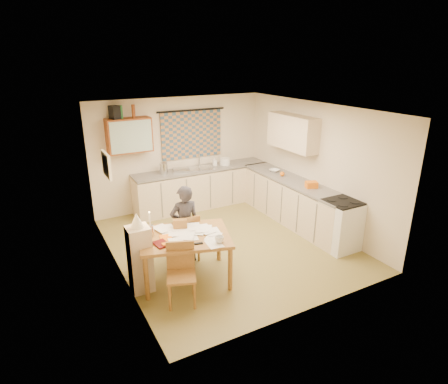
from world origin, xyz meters
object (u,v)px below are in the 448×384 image
stove (340,225)px  chair_far (186,246)px  shelf_stand (140,259)px  dining_table (186,257)px  counter_right (293,202)px  person (185,225)px  counter_back (205,187)px

stove → chair_far: bearing=160.3°
shelf_stand → dining_table: bearing=-2.2°
counter_right → chair_far: 2.65m
stove → dining_table: size_ratio=0.59×
stove → person: person is taller
dining_table → person: (0.20, 0.49, 0.30)m
stove → person: size_ratio=0.68×
counter_right → stove: bearing=-90.0°
dining_table → chair_far: size_ratio=1.85×
chair_far → counter_back: bearing=-125.8°
counter_back → person: size_ratio=2.42×
chair_far → person: person is taller
counter_back → dining_table: counter_back is taller
counter_right → person: bearing=-170.3°
counter_back → person: (-1.40, -2.17, 0.23)m
counter_right → person: 2.68m
dining_table → person: bearing=84.5°
counter_right → shelf_stand: size_ratio=2.86×
counter_back → stove: 3.30m
stove → shelf_stand: shelf_stand is taller
shelf_stand → stove: bearing=-7.0°
chair_far → stove: bearing=157.3°
counter_right → dining_table: counter_right is taller
counter_right → stove: size_ratio=3.20×
dining_table → counter_right: bearing=35.0°
person → shelf_stand: person is taller
counter_right → person: size_ratio=2.16×
counter_back → dining_table: size_ratio=2.09×
counter_right → dining_table: 2.98m
stove → chair_far: 2.78m
stove → dining_table: 2.86m
dining_table → shelf_stand: 0.72m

